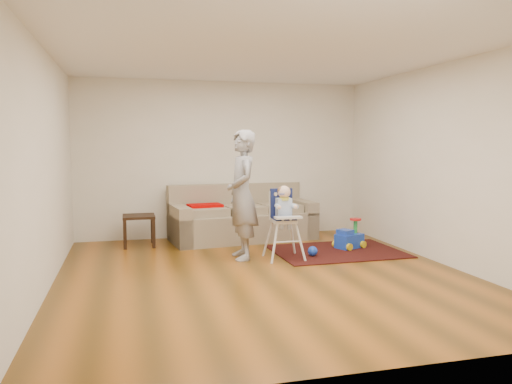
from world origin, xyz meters
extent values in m
plane|color=#55360E|center=(0.00, 0.00, 0.00)|extent=(5.50, 5.50, 0.00)
cube|color=silver|center=(0.00, 2.75, 1.35)|extent=(5.00, 0.04, 2.70)
cube|color=silver|center=(-2.50, 0.00, 1.35)|extent=(0.04, 5.50, 2.70)
cube|color=silver|center=(2.50, 0.00, 1.35)|extent=(0.04, 5.50, 2.70)
cube|color=white|center=(0.00, 0.00, 2.70)|extent=(5.00, 5.50, 0.04)
cube|color=#C20200|center=(-0.39, 2.25, 0.61)|extent=(0.58, 0.41, 0.04)
cube|color=black|center=(1.42, 1.00, 0.01)|extent=(1.90, 1.44, 0.02)
sphere|color=blue|center=(0.94, 0.77, 0.09)|extent=(0.14, 0.14, 0.14)
cylinder|color=blue|center=(0.45, 0.67, 0.93)|extent=(0.01, 0.12, 0.01)
imported|color=gray|center=(-0.06, 0.94, 0.91)|extent=(0.44, 0.67, 1.82)
camera|label=1|loc=(-1.63, -5.86, 1.63)|focal=35.00mm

